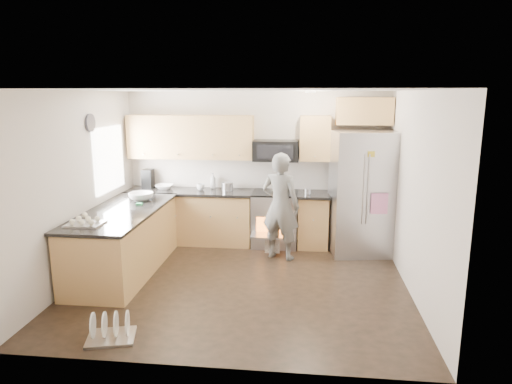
# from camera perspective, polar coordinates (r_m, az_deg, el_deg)

# --- Properties ---
(ground) EXTENTS (4.50, 4.50, 0.00)m
(ground) POSITION_cam_1_polar(r_m,az_deg,el_deg) (6.42, -1.93, -11.29)
(ground) COLOR black
(ground) RESTS_ON ground
(room_shell) EXTENTS (4.54, 4.04, 2.62)m
(room_shell) POSITION_cam_1_polar(r_m,az_deg,el_deg) (5.97, -2.37, 3.69)
(room_shell) COLOR beige
(room_shell) RESTS_ON ground
(back_cabinet_run) EXTENTS (4.45, 0.64, 2.50)m
(back_cabinet_run) POSITION_cam_1_polar(r_m,az_deg,el_deg) (7.87, -4.39, 0.48)
(back_cabinet_run) COLOR tan
(back_cabinet_run) RESTS_ON ground
(peninsula) EXTENTS (0.96, 2.36, 1.04)m
(peninsula) POSITION_cam_1_polar(r_m,az_deg,el_deg) (6.93, -16.20, -5.86)
(peninsula) COLOR tan
(peninsula) RESTS_ON ground
(stove_range) EXTENTS (0.76, 0.97, 1.79)m
(stove_range) POSITION_cam_1_polar(r_m,az_deg,el_deg) (7.76, 2.38, -1.83)
(stove_range) COLOR #B7B7BC
(stove_range) RESTS_ON ground
(refrigerator) EXTENTS (1.07, 0.88, 1.99)m
(refrigerator) POSITION_cam_1_polar(r_m,az_deg,el_deg) (7.51, 13.15, -0.15)
(refrigerator) COLOR #B7B7BC
(refrigerator) RESTS_ON ground
(person) EXTENTS (0.71, 0.58, 1.69)m
(person) POSITION_cam_1_polar(r_m,az_deg,el_deg) (7.10, 3.08, -1.80)
(person) COLOR slate
(person) RESTS_ON ground
(dish_rack) EXTENTS (0.58, 0.51, 0.31)m
(dish_rack) POSITION_cam_1_polar(r_m,az_deg,el_deg) (5.30, -17.70, -16.28)
(dish_rack) COLOR #B7B7BC
(dish_rack) RESTS_ON ground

